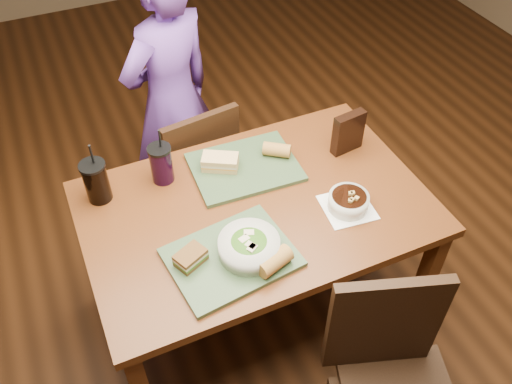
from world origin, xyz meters
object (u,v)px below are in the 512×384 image
(tray_near, at_px, (231,257))
(salad_bowl, at_px, (249,246))
(baguette_far, at_px, (277,150))
(cup_berry, at_px, (161,164))
(dining_table, at_px, (256,221))
(baguette_near, at_px, (274,261))
(diner, at_px, (171,100))
(soup_bowl, at_px, (348,201))
(sandwich_near, at_px, (191,258))
(chip_bag, at_px, (348,133))
(chair_near, at_px, (391,371))
(chair_far, at_px, (199,169))
(sandwich_far, at_px, (220,162))
(cup_cola, at_px, (96,181))
(tray_far, at_px, (245,167))

(tray_near, relative_size, salad_bowl, 1.98)
(baguette_far, bearing_deg, cup_berry, 171.30)
(tray_near, bearing_deg, dining_table, 47.67)
(salad_bowl, distance_m, cup_berry, 0.52)
(baguette_near, bearing_deg, diner, 90.01)
(soup_bowl, relative_size, sandwich_near, 1.65)
(baguette_far, bearing_deg, chip_bag, -13.12)
(chair_near, height_order, tray_near, chair_near)
(chair_near, distance_m, chair_far, 1.28)
(dining_table, relative_size, chair_near, 1.46)
(baguette_far, distance_m, chip_bag, 0.30)
(tray_near, relative_size, cup_berry, 1.68)
(diner, relative_size, baguette_far, 12.61)
(diner, height_order, sandwich_far, diner)
(soup_bowl, xyz_separation_m, baguette_far, (-0.12, 0.36, 0.01))
(sandwich_near, height_order, cup_cola, cup_cola)
(tray_far, bearing_deg, cup_berry, 166.44)
(baguette_far, distance_m, cup_cola, 0.72)
(diner, xyz_separation_m, baguette_near, (0.00, -1.15, 0.09))
(cup_cola, height_order, chip_bag, cup_cola)
(tray_near, height_order, soup_bowl, soup_bowl)
(chair_near, xyz_separation_m, tray_near, (-0.39, 0.48, 0.27))
(tray_near, distance_m, sandwich_far, 0.46)
(soup_bowl, relative_size, cup_cola, 0.76)
(sandwich_far, bearing_deg, chip_bag, -9.80)
(tray_near, bearing_deg, chair_near, -51.52)
(dining_table, xyz_separation_m, chair_near, (0.20, -0.69, -0.17))
(salad_bowl, distance_m, sandwich_near, 0.20)
(cup_cola, height_order, cup_berry, cup_cola)
(diner, distance_m, salad_bowl, 1.07)
(salad_bowl, bearing_deg, tray_far, 68.74)
(dining_table, height_order, chair_far, chair_far)
(tray_near, height_order, sandwich_far, sandwich_far)
(chair_near, height_order, baguette_near, chair_near)
(dining_table, height_order, sandwich_far, sandwich_far)
(tray_far, relative_size, baguette_near, 3.37)
(soup_bowl, relative_size, sandwich_far, 1.25)
(diner, bearing_deg, baguette_far, 89.23)
(baguette_far, bearing_deg, salad_bowl, -126.11)
(chair_far, xyz_separation_m, baguette_far, (0.23, -0.36, 0.33))
(chip_bag, bearing_deg, sandwich_far, 162.42)
(chair_far, xyz_separation_m, salad_bowl, (-0.08, -0.79, 0.33))
(salad_bowl, bearing_deg, tray_near, 169.26)
(sandwich_near, bearing_deg, chair_near, -44.74)
(sandwich_far, bearing_deg, sandwich_near, -123.38)
(tray_far, xyz_separation_m, chip_bag, (0.44, -0.06, 0.08))
(sandwich_far, height_order, cup_berry, cup_berry)
(salad_bowl, relative_size, cup_cola, 0.80)
(chip_bag, bearing_deg, chair_near, -116.24)
(tray_far, bearing_deg, chair_near, -79.73)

